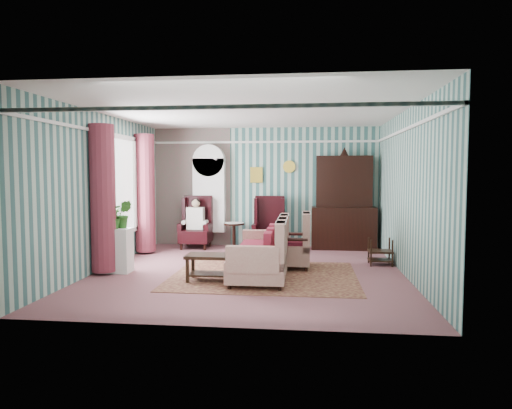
# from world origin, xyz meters

# --- Properties ---
(floor) EXTENTS (6.00, 6.00, 0.00)m
(floor) POSITION_xyz_m (0.00, 0.00, 0.00)
(floor) COLOR #895056
(floor) RESTS_ON ground
(room_shell) EXTENTS (5.53, 6.02, 2.91)m
(room_shell) POSITION_xyz_m (-0.62, 0.18, 2.01)
(room_shell) COLOR #376461
(room_shell) RESTS_ON ground
(bookcase) EXTENTS (0.80, 0.28, 2.24)m
(bookcase) POSITION_xyz_m (-1.35, 2.84, 1.12)
(bookcase) COLOR silver
(bookcase) RESTS_ON floor
(dresser_hutch) EXTENTS (1.50, 0.56, 2.36)m
(dresser_hutch) POSITION_xyz_m (1.90, 2.72, 1.18)
(dresser_hutch) COLOR black
(dresser_hutch) RESTS_ON floor
(wingback_left) EXTENTS (0.76, 0.80, 1.25)m
(wingback_left) POSITION_xyz_m (-1.60, 2.45, 0.62)
(wingback_left) COLOR black
(wingback_left) RESTS_ON floor
(wingback_right) EXTENTS (0.76, 0.80, 1.25)m
(wingback_right) POSITION_xyz_m (0.15, 2.45, 0.62)
(wingback_right) COLOR black
(wingback_right) RESTS_ON floor
(seated_woman) EXTENTS (0.44, 0.40, 1.18)m
(seated_woman) POSITION_xyz_m (-1.60, 2.45, 0.59)
(seated_woman) COLOR beige
(seated_woman) RESTS_ON floor
(round_side_table) EXTENTS (0.50, 0.50, 0.60)m
(round_side_table) POSITION_xyz_m (-0.70, 2.60, 0.30)
(round_side_table) COLOR black
(round_side_table) RESTS_ON floor
(nest_table) EXTENTS (0.45, 0.38, 0.54)m
(nest_table) POSITION_xyz_m (2.47, 0.90, 0.27)
(nest_table) COLOR black
(nest_table) RESTS_ON floor
(plant_stand) EXTENTS (0.55, 0.35, 0.80)m
(plant_stand) POSITION_xyz_m (-2.40, -0.30, 0.40)
(plant_stand) COLOR white
(plant_stand) RESTS_ON floor
(rug) EXTENTS (3.20, 2.60, 0.01)m
(rug) POSITION_xyz_m (0.30, -0.30, 0.01)
(rug) COLOR #4C191A
(rug) RESTS_ON floor
(sofa) EXTENTS (0.93, 2.09, 1.02)m
(sofa) POSITION_xyz_m (0.24, -0.38, 0.51)
(sofa) COLOR beige
(sofa) RESTS_ON floor
(floral_armchair) EXTENTS (0.84, 0.88, 0.95)m
(floral_armchair) POSITION_xyz_m (0.70, 0.43, 0.48)
(floral_armchair) COLOR #C0B095
(floral_armchair) RESTS_ON floor
(coffee_table) EXTENTS (0.95, 0.49, 0.45)m
(coffee_table) POSITION_xyz_m (-0.48, -0.77, 0.22)
(coffee_table) COLOR black
(coffee_table) RESTS_ON floor
(potted_plant_a) EXTENTS (0.42, 0.38, 0.43)m
(potted_plant_a) POSITION_xyz_m (-2.40, -0.35, 1.02)
(potted_plant_a) COLOR #264D18
(potted_plant_a) RESTS_ON plant_stand
(potted_plant_b) EXTENTS (0.33, 0.30, 0.51)m
(potted_plant_b) POSITION_xyz_m (-2.27, -0.21, 1.05)
(potted_plant_b) COLOR #174A19
(potted_plant_b) RESTS_ON plant_stand
(potted_plant_c) EXTENTS (0.26, 0.26, 0.36)m
(potted_plant_c) POSITION_xyz_m (-2.44, -0.19, 0.98)
(potted_plant_c) COLOR #164918
(potted_plant_c) RESTS_ON plant_stand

